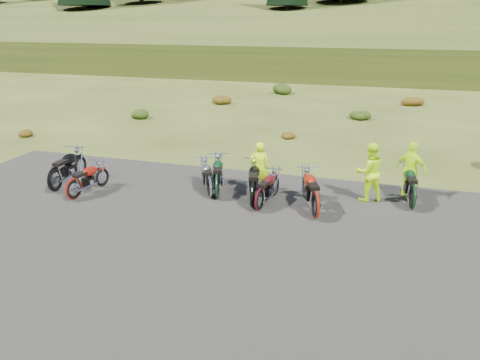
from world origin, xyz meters
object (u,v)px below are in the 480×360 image
(motorcycle_0, at_px, (57,192))
(person_middle, at_px, (259,169))
(motorcycle_3, at_px, (210,198))
(motorcycle_7, at_px, (411,210))

(motorcycle_0, height_order, person_middle, person_middle)
(motorcycle_3, height_order, person_middle, person_middle)
(motorcycle_7, bearing_deg, person_middle, 85.47)
(motorcycle_3, xyz_separation_m, motorcycle_7, (5.91, 0.84, 0.00))
(motorcycle_7, distance_m, person_middle, 4.62)
(motorcycle_3, relative_size, person_middle, 1.14)
(person_middle, bearing_deg, motorcycle_0, -3.42)
(person_middle, bearing_deg, motorcycle_7, 163.20)
(motorcycle_0, bearing_deg, person_middle, -79.49)
(motorcycle_3, bearing_deg, motorcycle_7, -110.19)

